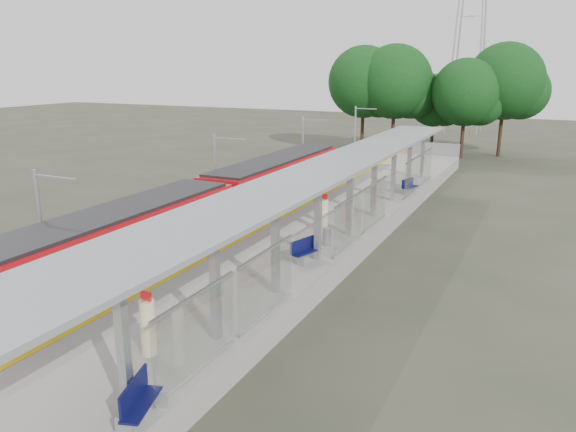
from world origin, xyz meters
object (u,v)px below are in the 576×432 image
at_px(train, 213,209).
at_px(litter_bin, 327,236).
at_px(info_pillar_near, 148,327).
at_px(info_pillar_far, 324,215).
at_px(bench_far, 409,186).
at_px(bench_near, 138,400).
at_px(bench_mid, 304,250).

distance_m(train, litter_bin, 6.17).
bearing_deg(info_pillar_near, info_pillar_far, 98.49).
bearing_deg(train, bench_far, 60.95).
relative_size(train, bench_far, 18.70).
distance_m(bench_near, bench_far, 26.67).
distance_m(bench_near, info_pillar_near, 3.19).
relative_size(train, litter_bin, 33.81).
relative_size(train, info_pillar_near, 14.00).
height_order(bench_far, info_pillar_far, info_pillar_far).
relative_size(bench_near, info_pillar_near, 0.81).
distance_m(bench_mid, litter_bin, 2.55).
xyz_separation_m(info_pillar_far, litter_bin, (0.95, -1.94, -0.44)).
height_order(bench_mid, info_pillar_far, info_pillar_far).
xyz_separation_m(bench_near, litter_bin, (-0.97, 14.32, -0.14)).
height_order(train, info_pillar_near, train).
bearing_deg(bench_mid, bench_far, 103.66).
bearing_deg(bench_mid, info_pillar_far, 118.63).
bearing_deg(info_pillar_far, info_pillar_near, -76.79).
height_order(bench_near, info_pillar_far, info_pillar_far).
bearing_deg(info_pillar_far, bench_far, 93.18).
bearing_deg(litter_bin, bench_near, -86.12).
height_order(train, info_pillar_far, train).
bearing_deg(info_pillar_near, bench_far, 94.12).
relative_size(bench_near, litter_bin, 1.96).
distance_m(bench_near, info_pillar_far, 16.37).
height_order(bench_far, info_pillar_near, info_pillar_near).
distance_m(info_pillar_far, litter_bin, 2.20).
bearing_deg(litter_bin, info_pillar_far, 116.15).
bearing_deg(bench_near, train, 99.25).
bearing_deg(bench_far, train, -103.73).
bearing_deg(bench_near, info_pillar_near, 107.32).
height_order(bench_near, litter_bin, bench_near).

